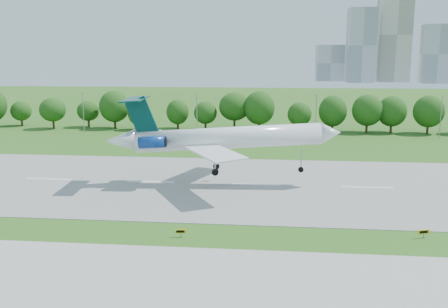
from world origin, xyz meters
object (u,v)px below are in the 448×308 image
Objects in this scene: airliner at (216,137)px; service_vehicle_b at (137,131)px; service_vehicle_a at (161,132)px; taxi_sign_left at (181,231)px.

service_vehicle_b is (-31.23, 58.17, -8.12)m from airliner.
taxi_sign_left is at bearing -152.90° from service_vehicle_a.
service_vehicle_b is (-7.57, 1.13, 0.04)m from service_vehicle_a.
airliner is at bearing -145.03° from service_vehicle_a.
service_vehicle_b is at bearing 93.98° from service_vehicle_a.
taxi_sign_left is 0.38× the size of service_vehicle_b.
service_vehicle_a is 7.65m from service_vehicle_b.
service_vehicle_b reaches higher than service_vehicle_a.
airliner reaches higher than service_vehicle_a.
airliner is 29.46× the size of taxi_sign_left.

